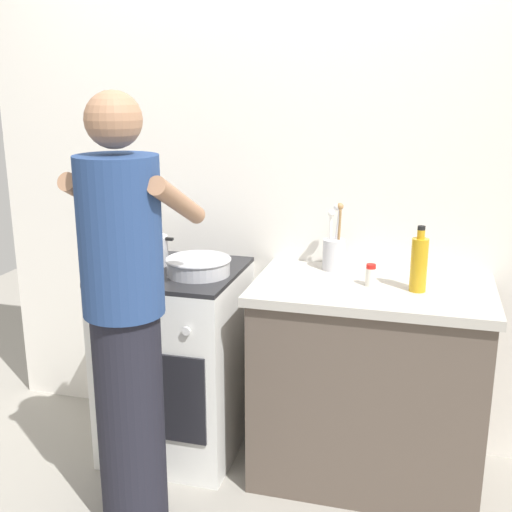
# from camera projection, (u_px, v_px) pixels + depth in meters

# --- Properties ---
(ground) EXTENTS (6.00, 6.00, 0.00)m
(ground) POSITION_uv_depth(u_px,v_px,m) (239.00, 473.00, 2.90)
(ground) COLOR gray
(back_wall) EXTENTS (3.20, 0.10, 2.50)m
(back_wall) POSITION_uv_depth(u_px,v_px,m) (308.00, 186.00, 2.98)
(back_wall) COLOR silver
(back_wall) RESTS_ON ground
(countertop) EXTENTS (1.00, 0.60, 0.90)m
(countertop) POSITION_uv_depth(u_px,v_px,m) (368.00, 383.00, 2.78)
(countertop) COLOR brown
(countertop) RESTS_ON ground
(stove_range) EXTENTS (0.60, 0.62, 0.90)m
(stove_range) POSITION_uv_depth(u_px,v_px,m) (176.00, 360.00, 3.00)
(stove_range) COLOR white
(stove_range) RESTS_ON ground
(pot) EXTENTS (0.25, 0.19, 0.14)m
(pot) POSITION_uv_depth(u_px,v_px,m) (148.00, 251.00, 2.94)
(pot) COLOR #B2B2B7
(pot) RESTS_ON stove_range
(mixing_bowl) EXTENTS (0.29, 0.29, 0.08)m
(mixing_bowl) POSITION_uv_depth(u_px,v_px,m) (198.00, 265.00, 2.80)
(mixing_bowl) COLOR #B7B7BC
(mixing_bowl) RESTS_ON stove_range
(utensil_crock) EXTENTS (0.10, 0.10, 0.31)m
(utensil_crock) POSITION_uv_depth(u_px,v_px,m) (334.00, 251.00, 2.86)
(utensil_crock) COLOR silver
(utensil_crock) RESTS_ON countertop
(spice_bottle) EXTENTS (0.04, 0.04, 0.09)m
(spice_bottle) POSITION_uv_depth(u_px,v_px,m) (371.00, 275.00, 2.64)
(spice_bottle) COLOR silver
(spice_bottle) RESTS_ON countertop
(oil_bottle) EXTENTS (0.07, 0.07, 0.27)m
(oil_bottle) POSITION_uv_depth(u_px,v_px,m) (419.00, 264.00, 2.56)
(oil_bottle) COLOR gold
(oil_bottle) RESTS_ON countertop
(person) EXTENTS (0.41, 0.50, 1.70)m
(person) POSITION_uv_depth(u_px,v_px,m) (126.00, 322.00, 2.36)
(person) COLOR black
(person) RESTS_ON ground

